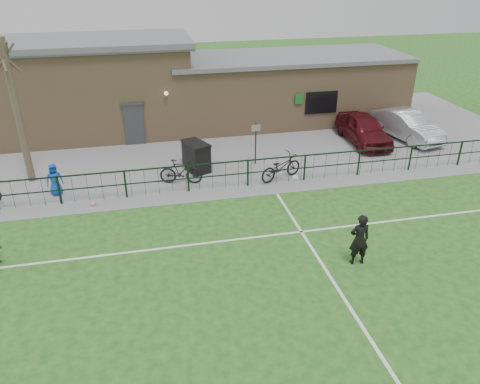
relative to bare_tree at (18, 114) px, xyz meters
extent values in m
plane|color=#205418|center=(8.00, -10.50, -3.00)|extent=(90.00, 90.00, 0.00)
cube|color=slate|center=(8.00, 3.00, -2.99)|extent=(34.00, 13.00, 0.02)
cube|color=white|center=(8.00, -2.70, -3.00)|extent=(28.00, 0.10, 0.01)
cube|color=white|center=(8.00, -6.50, -3.00)|extent=(28.00, 0.10, 0.01)
cube|color=white|center=(10.00, -10.50, -3.00)|extent=(0.10, 16.00, 0.01)
cube|color=black|center=(8.00, -2.50, -2.40)|extent=(28.00, 0.10, 1.20)
cylinder|color=#4D3C2E|center=(0.00, 0.00, 0.00)|extent=(0.30, 0.30, 6.00)
cube|color=black|center=(7.16, -0.63, -2.36)|extent=(1.13, 1.19, 1.24)
cube|color=black|center=(7.02, 0.22, -2.44)|extent=(0.93, 0.99, 1.09)
cylinder|color=black|center=(9.88, -0.32, -1.98)|extent=(0.07, 0.07, 2.00)
imported|color=#4B0D13|center=(16.01, 1.22, -2.25)|extent=(1.86, 4.35, 1.46)
imported|color=#AFB2B7|center=(18.51, 1.31, -2.26)|extent=(2.41, 4.59, 1.44)
imported|color=black|center=(6.29, -1.67, -2.43)|extent=(1.89, 0.95, 1.09)
imported|color=black|center=(10.54, -2.17, -2.43)|extent=(2.23, 1.50, 1.11)
imported|color=#1244AE|center=(1.22, -1.63, -2.31)|extent=(0.74, 0.58, 1.34)
imported|color=black|center=(11.09, -8.65, -2.13)|extent=(0.66, 0.46, 1.74)
sphere|color=white|center=(10.10, -5.28, -1.46)|extent=(0.22, 0.22, 0.22)
sphere|color=silver|center=(2.72, -2.93, -2.89)|extent=(0.21, 0.21, 0.21)
cube|color=tan|center=(8.00, 6.00, -1.25)|extent=(24.00, 5.00, 3.50)
cube|color=tan|center=(1.76, 6.00, 1.10)|extent=(11.52, 5.00, 1.20)
cube|color=#55575D|center=(1.76, 6.00, 1.82)|extent=(12.02, 5.40, 0.28)
cube|color=#55575D|center=(13.28, 6.00, 0.60)|extent=(13.44, 5.30, 0.22)
cube|color=#383A3D|center=(4.50, 3.47, -1.95)|extent=(1.00, 0.08, 2.10)
cube|color=black|center=(14.50, 3.47, -1.40)|extent=(1.80, 0.08, 1.20)
cube|color=#19661E|center=(13.20, 3.42, -1.10)|extent=(0.45, 0.04, 0.55)
camera|label=1|loc=(4.84, -19.79, 5.71)|focal=35.00mm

